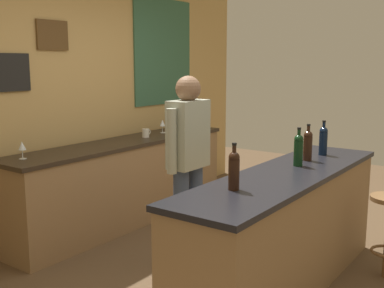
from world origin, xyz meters
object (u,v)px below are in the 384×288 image
wine_glass_b (162,124)px  coffee_mug (146,133)px  bartender (188,158)px  wine_bottle_a (234,169)px  wine_bottle_b (298,149)px  wine_bottle_d (323,140)px  wine_bottle_c (308,144)px  wine_glass_a (22,146)px

wine_glass_b → coffee_mug: wine_glass_b is taller
bartender → coffee_mug: size_ratio=12.96×
wine_bottle_a → wine_glass_b: bearing=49.3°
wine_bottle_b → wine_glass_b: wine_bottle_b is taller
bartender → wine_bottle_b: (0.34, -0.83, 0.12)m
wine_bottle_d → coffee_mug: 2.01m
wine_bottle_a → bartender: bearing=53.9°
bartender → wine_bottle_b: 0.90m
bartender → coffee_mug: bartender is taller
wine_bottle_b → wine_glass_b: (0.84, 2.08, -0.05)m
wine_bottle_b → coffee_mug: (0.47, 2.01, -0.11)m
wine_bottle_b → wine_glass_b: bearing=68.0°
wine_bottle_a → wine_bottle_c: 1.15m
wine_bottle_a → wine_bottle_d: 1.46m
wine_glass_a → wine_glass_b: bearing=0.0°
wine_bottle_d → coffee_mug: bearing=92.1°
wine_bottle_a → wine_glass_b: wine_bottle_a is taller
wine_bottle_a → wine_bottle_d: bearing=-1.5°
wine_bottle_b → wine_bottle_a: bearing=177.3°
bartender → wine_glass_b: size_ratio=10.45×
wine_glass_b → coffee_mug: 0.38m
wine_glass_b → coffee_mug: (-0.37, -0.06, -0.06)m
wine_bottle_d → wine_bottle_b: bearing=-179.5°
wine_bottle_b → wine_bottle_c: 0.24m
bartender → wine_bottle_c: size_ratio=5.29×
bartender → wine_bottle_b: bartender is taller
wine_bottle_c → wine_glass_a: bearing=122.3°
wine_glass_b → wine_bottle_b: bearing=-112.0°
wine_bottle_a → wine_bottle_b: same height
wine_bottle_c → wine_bottle_d: bearing=-2.8°
wine_bottle_d → coffee_mug: (-0.08, 2.01, -0.11)m
wine_bottle_a → wine_glass_a: bearing=94.2°
wine_bottle_a → wine_glass_a: wine_bottle_a is taller
wine_bottle_a → coffee_mug: wine_bottle_a is taller
bartender → wine_bottle_d: (0.88, -0.82, 0.12)m
wine_bottle_d → wine_glass_a: wine_bottle_d is taller
wine_bottle_a → wine_glass_b: size_ratio=1.97×
wine_bottle_c → wine_bottle_d: same height
bartender → wine_glass_a: 1.44m
wine_bottle_a → coffee_mug: size_ratio=2.45×
wine_bottle_d → wine_glass_a: bearing=127.8°
wine_bottle_d → wine_bottle_a: bearing=178.5°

